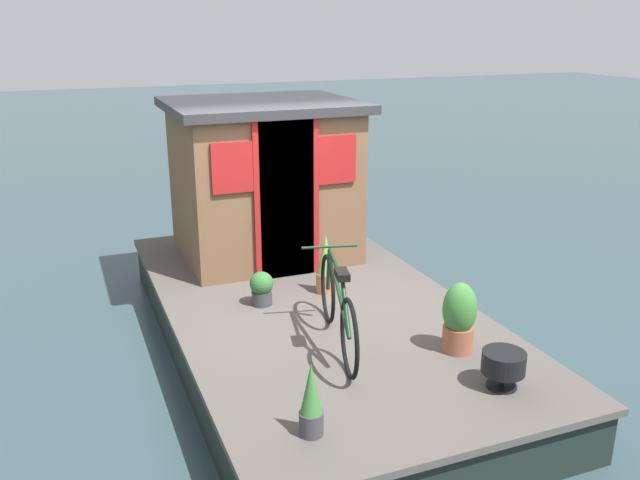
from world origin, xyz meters
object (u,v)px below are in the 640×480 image
(potted_plant_succulent, at_px, (326,265))
(potted_plant_rosemary, at_px, (311,401))
(bicycle, at_px, (338,307))
(houseboat_cabin, at_px, (264,179))
(potted_plant_geranium, at_px, (459,317))
(potted_plant_lavender, at_px, (262,288))
(charcoal_grill, at_px, (503,364))

(potted_plant_succulent, xyz_separation_m, potted_plant_rosemary, (-2.28, 1.04, -0.04))
(bicycle, height_order, potted_plant_rosemary, bicycle)
(houseboat_cabin, bearing_deg, bicycle, 176.58)
(potted_plant_geranium, height_order, potted_plant_rosemary, potted_plant_geranium)
(potted_plant_geranium, bearing_deg, bicycle, 63.03)
(potted_plant_geranium, distance_m, potted_plant_rosemary, 1.72)
(bicycle, relative_size, potted_plant_rosemary, 3.05)
(potted_plant_succulent, distance_m, potted_plant_rosemary, 2.51)
(potted_plant_succulent, bearing_deg, potted_plant_geranium, -161.21)
(potted_plant_succulent, bearing_deg, houseboat_cabin, 8.42)
(houseboat_cabin, height_order, potted_plant_lavender, houseboat_cabin)
(charcoal_grill, bearing_deg, bicycle, 38.93)
(bicycle, distance_m, potted_plant_geranium, 1.02)
(bicycle, xyz_separation_m, potted_plant_succulent, (1.15, -0.36, -0.06))
(bicycle, xyz_separation_m, charcoal_grill, (-1.10, -0.89, -0.16))
(bicycle, bearing_deg, potted_plant_lavender, 17.49)
(charcoal_grill, bearing_deg, potted_plant_succulent, 13.27)
(potted_plant_succulent, distance_m, charcoal_grill, 2.31)
(bicycle, distance_m, potted_plant_rosemary, 1.33)
(potted_plant_lavender, bearing_deg, potted_plant_succulent, -85.08)
(houseboat_cabin, bearing_deg, potted_plant_geranium, -165.93)
(houseboat_cabin, height_order, potted_plant_geranium, houseboat_cabin)
(potted_plant_succulent, xyz_separation_m, potted_plant_lavender, (-0.06, 0.70, -0.12))
(bicycle, distance_m, potted_plant_lavender, 1.15)
(potted_plant_succulent, height_order, charcoal_grill, potted_plant_succulent)
(potted_plant_lavender, relative_size, potted_plant_rosemary, 0.64)
(houseboat_cabin, distance_m, potted_plant_rosemary, 3.83)
(potted_plant_succulent, relative_size, potted_plant_rosemary, 1.17)
(potted_plant_geranium, bearing_deg, charcoal_grill, 178.52)
(bicycle, height_order, potted_plant_lavender, bicycle)
(bicycle, relative_size, potted_plant_geranium, 2.66)
(potted_plant_lavender, bearing_deg, houseboat_cabin, -18.67)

